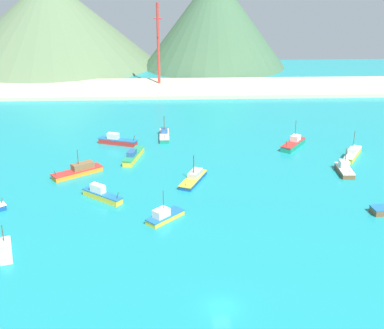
{
  "coord_description": "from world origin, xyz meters",
  "views": [
    {
      "loc": [
        -6.06,
        -55.16,
        42.66
      ],
      "look_at": [
        -2.1,
        45.22,
        1.85
      ],
      "focal_mm": 48.44,
      "sensor_mm": 36.0,
      "label": 1
    }
  ],
  "objects": [
    {
      "name": "fishing_boat_7",
      "position": [
        22.71,
        59.82,
        0.92
      ],
      "size": [
        7.47,
        9.08,
        6.57
      ],
      "color": "#198466",
      "rests_on": "ground"
    },
    {
      "name": "radio_tower",
      "position": [
        -10.47,
        122.56,
        14.34
      ],
      "size": [
        2.81,
        2.25,
        28.12
      ],
      "color": "#B7332D",
      "rests_on": "ground"
    },
    {
      "name": "fishing_boat_3",
      "position": [
        -19.53,
        63.56,
        0.93
      ],
      "size": [
        9.76,
        5.12,
        2.78
      ],
      "color": "red",
      "rests_on": "ground"
    },
    {
      "name": "fishing_boat_14",
      "position": [
        -19.59,
        33.19,
        0.95
      ],
      "size": [
        8.18,
        7.03,
        2.75
      ],
      "color": "gold",
      "rests_on": "ground"
    },
    {
      "name": "fishing_boat_9",
      "position": [
        29.93,
        43.79,
        0.87
      ],
      "size": [
        2.79,
        7.04,
        5.43
      ],
      "color": "brown",
      "rests_on": "ground"
    },
    {
      "name": "ground",
      "position": [
        0.0,
        30.0,
        -0.25
      ],
      "size": [
        260.0,
        280.0,
        0.5
      ],
      "color": "teal"
    },
    {
      "name": "fishing_boat_11",
      "position": [
        -31.9,
        14.21,
        0.93
      ],
      "size": [
        3.88,
        7.03,
        5.14
      ],
      "color": "silver",
      "rests_on": "ground"
    },
    {
      "name": "fishing_boat_8",
      "position": [
        -14.93,
        53.32,
        0.9
      ],
      "size": [
        4.4,
        10.53,
        2.5
      ],
      "color": "gold",
      "rests_on": "ground"
    },
    {
      "name": "hill_west",
      "position": [
        -55.19,
        164.76,
        17.65
      ],
      "size": [
        85.15,
        85.15,
        35.3
      ],
      "color": "#56704C",
      "rests_on": "ground"
    },
    {
      "name": "fishing_boat_5",
      "position": [
        -7.75,
        24.39,
        0.82
      ],
      "size": [
        6.93,
        6.97,
        5.76
      ],
      "color": "gold",
      "rests_on": "ground"
    },
    {
      "name": "hill_central",
      "position": [
        11.4,
        158.68,
        18.66
      ],
      "size": [
        57.98,
        57.98,
        37.31
      ],
      "color": "#3D6042",
      "rests_on": "ground"
    },
    {
      "name": "fishing_boat_6",
      "position": [
        -25.78,
        45.14,
        0.88
      ],
      "size": [
        10.3,
        8.36,
        5.49
      ],
      "color": "orange",
      "rests_on": "ground"
    },
    {
      "name": "fishing_boat_4",
      "position": [
        -8.13,
        67.76,
        0.75
      ],
      "size": [
        2.46,
        8.84,
        5.6
      ],
      "color": "#198466",
      "rests_on": "ground"
    },
    {
      "name": "fishing_boat_1",
      "position": [
        34.57,
        52.57,
        0.89
      ],
      "size": [
        6.66,
        9.28,
        6.57
      ],
      "color": "gold",
      "rests_on": "ground"
    },
    {
      "name": "beach_strip",
      "position": [
        0.0,
        117.45,
        0.6
      ],
      "size": [
        247.0,
        25.81,
        1.2
      ],
      "primitive_type": "cube",
      "color": "#C6B793",
      "rests_on": "ground"
    },
    {
      "name": "fishing_boat_13",
      "position": [
        -1.95,
        40.7,
        0.73
      ],
      "size": [
        6.22,
        9.88,
        5.63
      ],
      "color": "#14478C",
      "rests_on": "ground"
    }
  ]
}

